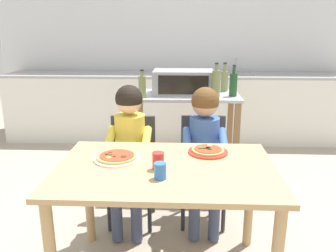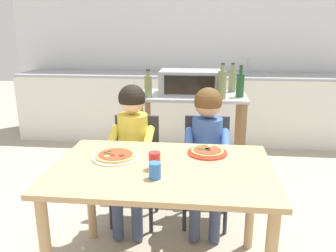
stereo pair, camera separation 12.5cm
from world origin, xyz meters
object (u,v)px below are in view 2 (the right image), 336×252
object	(u,v)px
bottle_clear_vinegar	(148,86)
dining_chair_left	(135,161)
dining_table	(162,183)
drinking_cup_red	(155,161)
kitchen_island_cart	(192,126)
pizza_plate_red_rimmed	(207,152)
bottle_tall_green_wine	(232,81)
drinking_cup_blue	(155,171)
pizza_plate_white	(115,156)
dining_chair_right	(206,162)
toaster_oven	(190,82)
bottle_dark_olive_oil	(240,85)
child_in_blue_striped_shirt	(207,141)
bottle_brown_beer	(222,84)
child_in_yellow_shirt	(132,140)

from	to	relation	value
bottle_clear_vinegar	dining_chair_left	distance (m)	0.69
dining_table	drinking_cup_red	xyz separation A→B (m)	(-0.04, -0.04, 0.15)
kitchen_island_cart	pizza_plate_red_rimmed	bearing A→B (deg)	-82.70
bottle_tall_green_wine	drinking_cup_blue	xyz separation A→B (m)	(-0.50, -1.64, -0.22)
pizza_plate_white	dining_chair_right	bearing A→B (deg)	48.08
dining_chair_right	drinking_cup_red	world-z (taller)	drinking_cup_red
toaster_oven	bottle_dark_olive_oil	size ratio (longest dim) A/B	1.97
dining_chair_right	bottle_clear_vinegar	bearing A→B (deg)	140.13
drinking_cup_red	pizza_plate_white	bearing A→B (deg)	152.45
bottle_dark_olive_oil	dining_chair_left	size ratio (longest dim) A/B	0.34
bottle_tall_green_wine	dining_chair_left	bearing A→B (deg)	-133.54
dining_chair_right	child_in_blue_striped_shirt	size ratio (longest dim) A/B	0.77
bottle_dark_olive_oil	drinking_cup_red	xyz separation A→B (m)	(-0.57, -1.27, -0.22)
toaster_oven	child_in_blue_striped_shirt	size ratio (longest dim) A/B	0.52
bottle_brown_beer	bottle_clear_vinegar	world-z (taller)	bottle_brown_beer
child_in_blue_striped_shirt	drinking_cup_red	distance (m)	0.69
dining_chair_right	toaster_oven	bearing A→B (deg)	104.35
toaster_oven	child_in_blue_striped_shirt	world-z (taller)	toaster_oven
dining_table	pizza_plate_red_rimmed	distance (m)	0.36
bottle_clear_vinegar	child_in_yellow_shirt	distance (m)	0.65
bottle_clear_vinegar	drinking_cup_blue	size ratio (longest dim) A/B	2.81
child_in_blue_striped_shirt	drinking_cup_blue	xyz separation A→B (m)	(-0.27, -0.75, 0.08)
pizza_plate_white	drinking_cup_red	distance (m)	0.29
dining_table	pizza_plate_white	world-z (taller)	pizza_plate_white
kitchen_island_cart	dining_chair_left	bearing A→B (deg)	-122.44
bottle_dark_olive_oil	drinking_cup_red	world-z (taller)	bottle_dark_olive_oil
toaster_oven	pizza_plate_red_rimmed	world-z (taller)	toaster_oven
bottle_dark_olive_oil	dining_chair_right	world-z (taller)	bottle_dark_olive_oil
bottle_dark_olive_oil	bottle_tall_green_wine	xyz separation A→B (m)	(-0.05, 0.25, -0.00)
bottle_tall_green_wine	drinking_cup_red	bearing A→B (deg)	-108.87
bottle_brown_beer	bottle_clear_vinegar	size ratio (longest dim) A/B	1.25
dining_table	dining_chair_right	xyz separation A→B (m)	(0.25, 0.70, -0.14)
dining_chair_right	child_in_blue_striped_shirt	world-z (taller)	child_in_blue_striped_shirt
dining_chair_right	child_in_yellow_shirt	distance (m)	0.60
kitchen_island_cart	bottle_clear_vinegar	size ratio (longest dim) A/B	4.00
bottle_dark_olive_oil	pizza_plate_red_rimmed	world-z (taller)	bottle_dark_olive_oil
child_in_blue_striped_shirt	dining_chair_right	bearing A→B (deg)	90.00
toaster_oven	drinking_cup_red	distance (m)	1.39
drinking_cup_blue	drinking_cup_red	distance (m)	0.12
bottle_dark_olive_oil	drinking_cup_blue	bearing A→B (deg)	-111.50
kitchen_island_cart	drinking_cup_red	world-z (taller)	kitchen_island_cart
dining_chair_left	drinking_cup_red	bearing A→B (deg)	-70.11
pizza_plate_red_rimmed	bottle_dark_olive_oil	bearing A→B (deg)	74.49
dining_chair_right	child_in_yellow_shirt	world-z (taller)	child_in_yellow_shirt
pizza_plate_white	drinking_cup_blue	bearing A→B (deg)	-42.98
bottle_clear_vinegar	pizza_plate_red_rimmed	xyz separation A→B (m)	(0.51, -0.90, -0.25)
toaster_oven	bottle_brown_beer	xyz separation A→B (m)	(0.28, -0.20, 0.02)
dining_chair_right	kitchen_island_cart	bearing A→B (deg)	102.87
bottle_clear_vinegar	dining_table	world-z (taller)	bottle_clear_vinegar
toaster_oven	pizza_plate_red_rimmed	size ratio (longest dim) A/B	2.20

